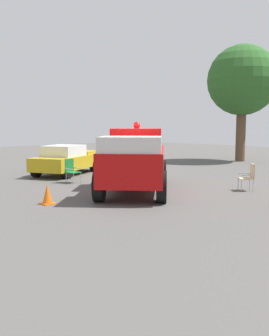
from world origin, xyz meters
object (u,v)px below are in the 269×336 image
(lawn_chair_near_truck, at_px, (137,163))
(oak_tree_right, at_px, (242,81))
(traffic_cone, at_px, (47,194))
(lawn_chair_by_car, at_px, (249,175))
(classic_hot_rod, at_px, (67,159))
(lawn_chair_spare, at_px, (71,169))
(spectator_seated, at_px, (134,161))
(vintage_fire_truck, at_px, (135,159))

(lawn_chair_near_truck, xyz_separation_m, oak_tree_right, (-0.09, 10.10, 4.76))
(traffic_cone, bearing_deg, lawn_chair_by_car, 64.15)
(classic_hot_rod, height_order, lawn_chair_by_car, classic_hot_rod)
(classic_hot_rod, bearing_deg, lawn_chair_by_car, 12.85)
(lawn_chair_near_truck, height_order, traffic_cone, lawn_chair_near_truck)
(lawn_chair_spare, relative_size, spectator_seated, 0.79)
(lawn_chair_near_truck, bearing_deg, traffic_cone, -67.60)
(lawn_chair_by_car, distance_m, traffic_cone, 7.46)
(classic_hot_rod, xyz_separation_m, lawn_chair_by_car, (8.85, 2.02, -0.16))
(traffic_cone, bearing_deg, lawn_chair_near_truck, 112.40)
(lawn_chair_near_truck, height_order, lawn_chair_spare, same)
(lawn_chair_near_truck, bearing_deg, classic_hot_rod, -142.20)
(classic_hot_rod, height_order, oak_tree_right, oak_tree_right)
(vintage_fire_truck, relative_size, lawn_chair_near_truck, 5.82)
(traffic_cone, bearing_deg, classic_hot_rod, 140.05)
(classic_hot_rod, distance_m, spectator_seated, 3.38)
(lawn_chair_by_car, relative_size, spectator_seated, 0.79)
(lawn_chair_by_car, xyz_separation_m, oak_tree_right, (-6.16, 10.23, 4.76))
(oak_tree_right, bearing_deg, lawn_chair_near_truck, -89.48)
(lawn_chair_by_car, bearing_deg, lawn_chair_spare, -150.76)
(lawn_chair_spare, xyz_separation_m, oak_tree_right, (0.19, 13.79, 4.76))
(classic_hot_rod, relative_size, traffic_cone, 7.45)
(oak_tree_right, bearing_deg, classic_hot_rod, -102.37)
(classic_hot_rod, relative_size, spectator_seated, 3.67)
(classic_hot_rod, relative_size, lawn_chair_spare, 4.64)
(lawn_chair_spare, bearing_deg, classic_hot_rod, 148.32)
(lawn_chair_spare, bearing_deg, traffic_cone, -45.42)
(lawn_chair_near_truck, bearing_deg, oak_tree_right, 90.52)
(lawn_chair_near_truck, bearing_deg, lawn_chair_by_car, -1.29)
(vintage_fire_truck, xyz_separation_m, traffic_cone, (-0.33, -3.55, -0.89))
(lawn_chair_by_car, height_order, traffic_cone, lawn_chair_by_car)
(lawn_chair_spare, bearing_deg, spectator_seated, 87.14)
(lawn_chair_spare, relative_size, traffic_cone, 1.61)
(lawn_chair_by_car, bearing_deg, vintage_fire_truck, -132.73)
(vintage_fire_truck, bearing_deg, lawn_chair_near_truck, 133.77)
(traffic_cone, bearing_deg, vintage_fire_truck, 84.63)
(lawn_chair_by_car, height_order, spectator_seated, spectator_seated)
(lawn_chair_near_truck, relative_size, spectator_seated, 0.79)
(lawn_chair_by_car, bearing_deg, oak_tree_right, 121.05)
(vintage_fire_truck, relative_size, lawn_chair_by_car, 5.82)
(vintage_fire_truck, distance_m, oak_tree_right, 14.39)
(classic_hot_rod, distance_m, lawn_chair_by_car, 9.07)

